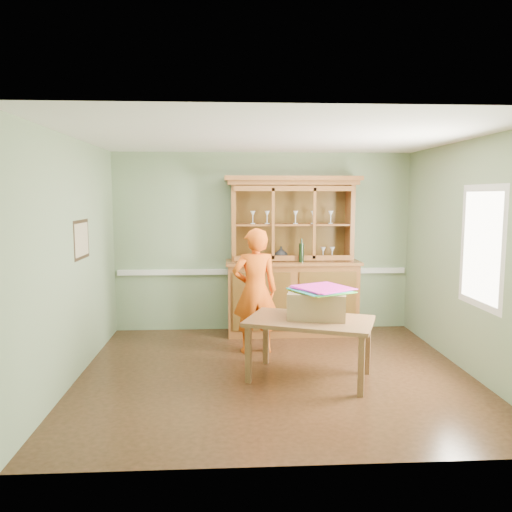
{
  "coord_description": "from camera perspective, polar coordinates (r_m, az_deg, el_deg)",
  "views": [
    {
      "loc": [
        -0.54,
        -5.57,
        2.06
      ],
      "look_at": [
        -0.2,
        0.4,
        1.33
      ],
      "focal_mm": 35.0,
      "sensor_mm": 36.0,
      "label": 1
    }
  ],
  "objects": [
    {
      "name": "wall_back",
      "position": [
        7.62,
        0.8,
        1.59
      ],
      "size": [
        4.5,
        0.0,
        4.5
      ],
      "primitive_type": "plane",
      "rotation": [
        1.57,
        0.0,
        0.0
      ],
      "color": "gray",
      "rests_on": "floor"
    },
    {
      "name": "chair_rail",
      "position": [
        7.65,
        0.81,
        -1.78
      ],
      "size": [
        4.41,
        0.05,
        0.08
      ],
      "primitive_type": "cube",
      "color": "white",
      "rests_on": "wall_back"
    },
    {
      "name": "person",
      "position": [
        6.52,
        -0.11,
        -4.0
      ],
      "size": [
        0.64,
        0.46,
        1.64
      ],
      "primitive_type": "imported",
      "rotation": [
        0.0,
        0.0,
        3.26
      ],
      "color": "#DA500D",
      "rests_on": "floor"
    },
    {
      "name": "kite_stack",
      "position": [
        5.68,
        7.46,
        -3.78
      ],
      "size": [
        0.74,
        0.74,
        0.05
      ],
      "rotation": [
        0.0,
        0.0,
        0.55
      ],
      "color": "yellow",
      "rests_on": "cardboard_box"
    },
    {
      "name": "window_panel",
      "position": [
        5.98,
        24.33,
        0.96
      ],
      "size": [
        0.03,
        0.96,
        1.36
      ],
      "color": "white",
      "rests_on": "wall_right"
    },
    {
      "name": "framed_map",
      "position": [
        6.13,
        -19.27,
        1.79
      ],
      "size": [
        0.03,
        0.6,
        0.46
      ],
      "color": "#302013",
      "rests_on": "wall_left"
    },
    {
      "name": "wall_front",
      "position": [
        3.68,
        5.23,
        -4.18
      ],
      "size": [
        4.5,
        0.0,
        4.5
      ],
      "primitive_type": "plane",
      "rotation": [
        -1.57,
        0.0,
        0.0
      ],
      "color": "gray",
      "rests_on": "floor"
    },
    {
      "name": "cardboard_box",
      "position": [
        5.72,
        6.98,
        -5.49
      ],
      "size": [
        0.73,
        0.64,
        0.3
      ],
      "primitive_type": "cube",
      "rotation": [
        0.0,
        0.0,
        -0.22
      ],
      "color": "#966F4D",
      "rests_on": "dining_table"
    },
    {
      "name": "wall_right",
      "position": [
        6.27,
        23.17,
        -0.12
      ],
      "size": [
        0.0,
        4.0,
        4.0
      ],
      "primitive_type": "plane",
      "rotation": [
        1.57,
        0.0,
        -1.57
      ],
      "color": "gray",
      "rests_on": "floor"
    },
    {
      "name": "china_hutch",
      "position": [
        7.47,
        4.12,
        -2.65
      ],
      "size": [
        1.99,
        0.66,
        2.34
      ],
      "color": "brown",
      "rests_on": "floor"
    },
    {
      "name": "floor",
      "position": [
        5.96,
        2.18,
        -13.27
      ],
      "size": [
        4.5,
        4.5,
        0.0
      ],
      "primitive_type": "plane",
      "color": "#4E2C19",
      "rests_on": "ground"
    },
    {
      "name": "wall_left",
      "position": [
        5.87,
        -20.19,
        -0.42
      ],
      "size": [
        0.0,
        4.0,
        4.0
      ],
      "primitive_type": "plane",
      "rotation": [
        1.57,
        0.0,
        1.57
      ],
      "color": "gray",
      "rests_on": "floor"
    },
    {
      "name": "ceiling",
      "position": [
        5.63,
        2.3,
        13.47
      ],
      "size": [
        4.5,
        4.5,
        0.0
      ],
      "primitive_type": "plane",
      "rotation": [
        3.14,
        0.0,
        0.0
      ],
      "color": "white",
      "rests_on": "wall_back"
    },
    {
      "name": "dining_table",
      "position": [
        5.67,
        6.15,
        -7.97
      ],
      "size": [
        1.57,
        1.26,
        0.68
      ],
      "rotation": [
        0.0,
        0.0,
        -0.37
      ],
      "color": "brown",
      "rests_on": "floor"
    }
  ]
}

